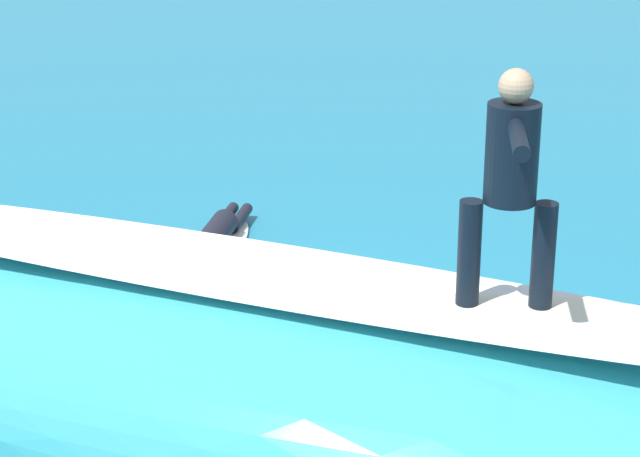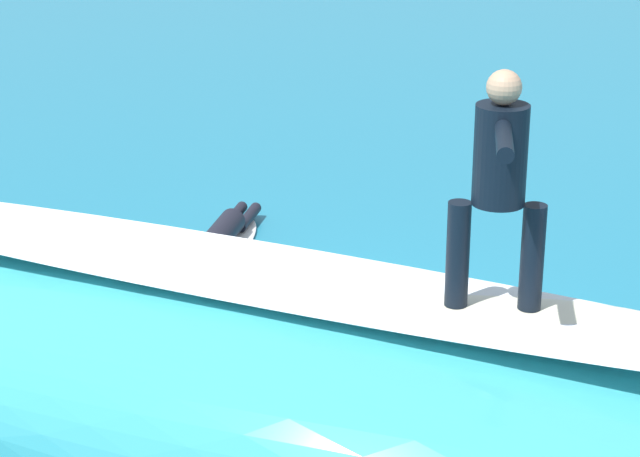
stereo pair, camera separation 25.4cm
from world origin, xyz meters
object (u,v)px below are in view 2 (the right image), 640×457
Objects in this scene: surfer_paddling at (226,230)px; surfer_riding at (499,173)px; surfboard_riding at (492,313)px; surfboard_paddling at (223,248)px.

surfer_riding is at bearing 32.61° from surfer_paddling.
surfboard_riding is at bearing 32.61° from surfer_paddling.
surfer_paddling is (-0.00, -0.13, 0.16)m from surfboard_paddling.
surfer_riding is at bearing 33.27° from surfboard_paddling.
surfboard_riding is 6.19m from surfboard_paddling.
surfer_riding reaches higher than surfer_paddling.
surfer_paddling is at bearing -63.09° from surfer_riding.
surfboard_riding is at bearing 33.27° from surfboard_paddling.
surfboard_paddling is (3.12, -5.04, -2.68)m from surfer_riding.
surfboard_riding is at bearing 0.00° from surfer_riding.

